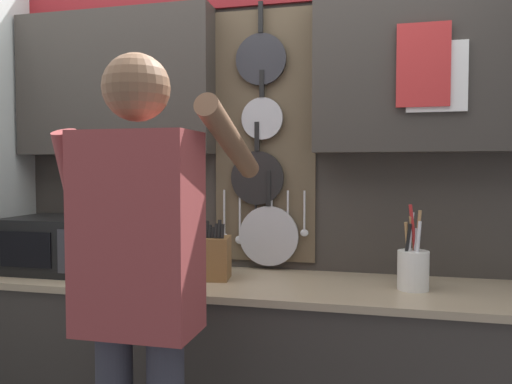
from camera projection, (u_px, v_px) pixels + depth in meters
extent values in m
cube|color=#38332D|center=(244.00, 382.00, 2.23)|extent=(2.52, 0.57, 0.86)
cube|color=tan|center=(244.00, 284.00, 2.21)|extent=(2.55, 0.60, 0.03)
cube|color=#38332D|center=(260.00, 205.00, 2.49)|extent=(3.12, 0.04, 2.40)
cube|color=#38332D|center=(114.00, 84.00, 2.54)|extent=(1.04, 0.16, 0.72)
cube|color=#38332D|center=(426.00, 70.00, 2.18)|extent=(0.98, 0.16, 0.72)
cube|color=brown|center=(265.00, 136.00, 2.44)|extent=(0.50, 0.01, 1.23)
cylinder|color=#2D2D33|center=(261.00, 59.00, 2.40)|extent=(0.25, 0.02, 0.25)
cube|color=black|center=(261.00, 17.00, 2.38)|extent=(0.02, 0.02, 0.15)
cylinder|color=#B7B7BC|center=(262.00, 119.00, 2.41)|extent=(0.20, 0.02, 0.20)
cube|color=black|center=(262.00, 84.00, 2.40)|extent=(0.02, 0.02, 0.13)
cylinder|color=black|center=(258.00, 178.00, 2.43)|extent=(0.26, 0.02, 0.26)
cube|color=black|center=(258.00, 136.00, 2.41)|extent=(0.02, 0.02, 0.14)
cylinder|color=#B7B7BC|center=(269.00, 236.00, 2.43)|extent=(0.29, 0.02, 0.29)
cube|color=black|center=(268.00, 189.00, 2.41)|extent=(0.02, 0.02, 0.17)
cylinder|color=silver|center=(224.00, 212.00, 2.48)|extent=(0.01, 0.01, 0.22)
ellipsoid|color=silver|center=(224.00, 237.00, 2.48)|extent=(0.04, 0.01, 0.03)
cylinder|color=silver|center=(240.00, 213.00, 2.46)|extent=(0.01, 0.01, 0.23)
ellipsoid|color=silver|center=(240.00, 240.00, 2.47)|extent=(0.05, 0.01, 0.04)
cylinder|color=black|center=(256.00, 212.00, 2.44)|extent=(0.01, 0.01, 0.22)
ellipsoid|color=black|center=(256.00, 237.00, 2.45)|extent=(0.05, 0.01, 0.04)
cylinder|color=silver|center=(272.00, 215.00, 2.42)|extent=(0.01, 0.01, 0.24)
ellipsoid|color=silver|center=(272.00, 241.00, 2.43)|extent=(0.04, 0.01, 0.04)
cylinder|color=silver|center=(288.00, 210.00, 2.40)|extent=(0.01, 0.01, 0.19)
ellipsoid|color=silver|center=(288.00, 233.00, 2.41)|extent=(0.05, 0.01, 0.05)
cylinder|color=silver|center=(304.00, 211.00, 2.38)|extent=(0.01, 0.01, 0.19)
ellipsoid|color=silver|center=(304.00, 233.00, 2.39)|extent=(0.04, 0.01, 0.04)
cube|color=white|center=(437.00, 77.00, 2.09)|extent=(0.25, 0.02, 0.29)
cube|color=red|center=(423.00, 65.00, 2.09)|extent=(0.22, 0.02, 0.35)
cube|color=black|center=(61.00, 244.00, 2.42)|extent=(0.48, 0.37, 0.26)
cube|color=black|center=(25.00, 250.00, 2.24)|extent=(0.26, 0.01, 0.16)
cube|color=#333338|center=(68.00, 252.00, 2.19)|extent=(0.11, 0.01, 0.20)
cube|color=brown|center=(217.00, 258.00, 2.23)|extent=(0.13, 0.16, 0.19)
cylinder|color=black|center=(207.00, 229.00, 2.20)|extent=(0.02, 0.03, 0.08)
cylinder|color=black|center=(210.00, 231.00, 2.20)|extent=(0.02, 0.03, 0.06)
cylinder|color=black|center=(213.00, 232.00, 2.20)|extent=(0.02, 0.02, 0.05)
cylinder|color=black|center=(216.00, 231.00, 2.19)|extent=(0.02, 0.03, 0.07)
cylinder|color=black|center=(219.00, 229.00, 2.19)|extent=(0.02, 0.03, 0.08)
cylinder|color=black|center=(222.00, 231.00, 2.18)|extent=(0.02, 0.03, 0.06)
cylinder|color=white|center=(413.00, 270.00, 2.04)|extent=(0.13, 0.13, 0.16)
cylinder|color=silver|center=(415.00, 251.00, 2.03)|extent=(0.02, 0.02, 0.19)
cylinder|color=tan|center=(408.00, 248.00, 2.04)|extent=(0.03, 0.04, 0.21)
cylinder|color=silver|center=(418.00, 249.00, 2.00)|extent=(0.03, 0.04, 0.22)
cylinder|color=black|center=(407.00, 249.00, 2.02)|extent=(0.04, 0.02, 0.21)
cylinder|color=red|center=(414.00, 239.00, 2.03)|extent=(0.05, 0.04, 0.29)
cylinder|color=silver|center=(410.00, 243.00, 2.03)|extent=(0.04, 0.03, 0.25)
cylinder|color=tan|center=(417.00, 242.00, 2.03)|extent=(0.03, 0.02, 0.26)
cylinder|color=tan|center=(414.00, 244.00, 2.04)|extent=(0.04, 0.06, 0.24)
cube|color=#993D3D|center=(138.00, 233.00, 1.59)|extent=(0.38, 0.22, 0.64)
sphere|color=brown|center=(136.00, 88.00, 1.56)|extent=(0.21, 0.21, 0.21)
cylinder|color=#993D3D|center=(82.00, 214.00, 1.68)|extent=(0.08, 0.26, 0.57)
cylinder|color=brown|center=(231.00, 141.00, 1.78)|extent=(0.08, 0.56, 0.27)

